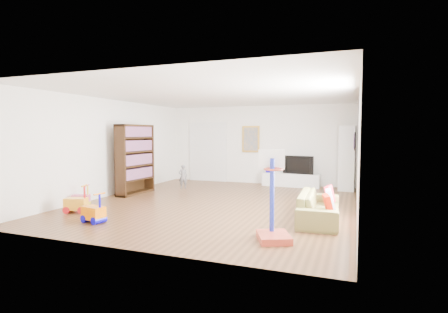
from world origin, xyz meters
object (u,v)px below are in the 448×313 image
at_px(media_console, 291,180).
at_px(bookshelf, 135,159).
at_px(sofa, 319,207).
at_px(basketball_hoop, 274,195).

xyz_separation_m(media_console, bookshelf, (-3.97, -3.00, 0.78)).
bearing_deg(sofa, basketball_hoop, 158.08).
xyz_separation_m(bookshelf, basketball_hoop, (4.73, -2.95, -0.25)).
distance_m(media_console, basketball_hoop, 6.02).
relative_size(media_console, basketball_hoop, 1.25).
bearing_deg(basketball_hoop, media_console, 73.36).
relative_size(bookshelf, sofa, 1.03).
relative_size(sofa, basketball_hoop, 1.30).
distance_m(bookshelf, basketball_hoop, 5.58).
bearing_deg(bookshelf, basketball_hoop, -29.47).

